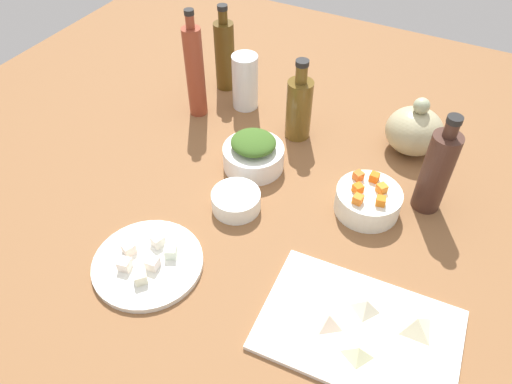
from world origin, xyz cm
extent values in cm
cube|color=brown|center=(0.00, 0.00, 1.50)|extent=(190.00, 190.00, 3.00)
cube|color=white|center=(28.62, -17.18, 3.50)|extent=(34.22, 23.83, 1.00)
cylinder|color=white|center=(-11.29, -22.54, 3.60)|extent=(20.88, 20.88, 1.20)
cylinder|color=white|center=(-6.82, 11.78, 5.68)|extent=(13.90, 13.90, 5.35)
cylinder|color=white|center=(20.68, 10.54, 5.64)|extent=(13.52, 13.52, 5.28)
cylinder|color=white|center=(-3.88, -1.61, 5.02)|extent=(10.31, 10.31, 4.05)
ellipsoid|color=tan|center=(23.56, 34.49, 8.52)|extent=(13.29, 12.73, 11.03)
sphere|color=#A6B18B|center=(23.56, 34.49, 15.52)|extent=(3.72, 3.72, 3.72)
cylinder|color=tan|center=(29.21, 34.49, 9.90)|extent=(5.38, 2.00, 3.93)
cylinder|color=brown|center=(-2.69, 27.16, 10.51)|extent=(6.15, 6.15, 15.02)
cylinder|color=brown|center=(-2.69, 27.16, 20.17)|extent=(2.77, 2.77, 4.28)
cylinder|color=black|center=(-2.69, 27.16, 22.91)|extent=(3.08, 3.08, 1.20)
cylinder|color=brown|center=(-29.48, 23.94, 14.64)|extent=(4.60, 4.60, 23.28)
cylinder|color=brown|center=(-29.48, 23.94, 27.88)|extent=(2.07, 2.07, 3.22)
cylinder|color=black|center=(-29.48, 23.94, 30.09)|extent=(2.30, 2.30, 1.20)
cylinder|color=#42271E|center=(31.33, 17.76, 12.22)|extent=(5.87, 5.87, 18.45)
cylinder|color=#42271E|center=(31.33, 17.76, 23.07)|extent=(2.64, 2.64, 3.23)
cylinder|color=black|center=(31.33, 17.76, 25.28)|extent=(2.94, 2.94, 1.20)
cylinder|color=#4D3610|center=(-29.34, 37.98, 12.29)|extent=(5.29, 5.29, 18.58)
cylinder|color=#4D3610|center=(-29.34, 37.98, 23.33)|extent=(2.38, 2.38, 3.51)
cylinder|color=black|center=(-29.34, 37.98, 25.69)|extent=(2.65, 2.65, 1.20)
cylinder|color=white|center=(-20.06, 32.27, 10.29)|extent=(6.70, 6.70, 14.58)
cube|color=orange|center=(22.66, 11.68, 9.18)|extent=(2.51, 2.51, 1.80)
cube|color=orange|center=(20.31, 14.22, 9.18)|extent=(1.87, 1.87, 1.80)
cube|color=orange|center=(23.54, 8.16, 9.18)|extent=(2.16, 2.16, 1.80)
cube|color=orange|center=(17.21, 13.06, 9.18)|extent=(2.44, 2.44, 1.80)
cube|color=orange|center=(18.37, 9.43, 9.18)|extent=(2.50, 2.50, 1.80)
cube|color=orange|center=(19.38, 6.51, 9.18)|extent=(2.03, 2.03, 1.80)
ellipsoid|color=#3A5F21|center=(-6.82, 11.78, 9.96)|extent=(10.52, 10.13, 3.22)
cube|color=white|center=(-13.99, -25.60, 5.30)|extent=(2.61, 2.61, 2.20)
cube|color=silver|center=(-11.91, -18.12, 5.30)|extent=(2.80, 2.80, 2.20)
cube|color=white|center=(-8.10, -19.29, 5.30)|extent=(2.97, 2.97, 2.20)
cube|color=#F0EECC|center=(-9.61, -26.58, 5.30)|extent=(3.10, 3.10, 2.20)
cube|color=white|center=(-9.55, -23.04, 5.30)|extent=(2.46, 2.46, 2.20)
cube|color=#F8E0CB|center=(-15.65, -22.28, 5.30)|extent=(2.87, 2.87, 2.20)
pyramid|color=beige|center=(28.26, -13.15, 5.23)|extent=(4.39, 4.63, 2.45)
pyramid|color=beige|center=(23.55, -18.51, 5.08)|extent=(4.78, 4.93, 2.15)
pyramid|color=beige|center=(29.82, -21.78, 5.08)|extent=(4.85, 4.72, 2.16)
pyramid|color=beige|center=(36.76, -12.56, 5.27)|extent=(7.38, 7.22, 2.54)
camera|label=1|loc=(32.12, -61.37, 77.07)|focal=33.60mm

